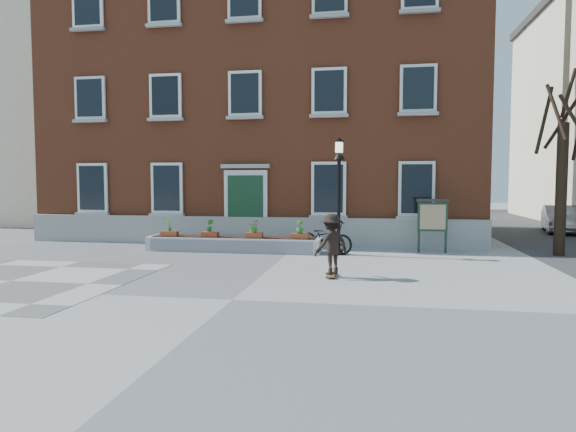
% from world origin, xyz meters
% --- Properties ---
extents(ground, '(100.00, 100.00, 0.00)m').
position_xyz_m(ground, '(0.00, 0.00, 0.00)').
color(ground, gray).
rests_on(ground, ground).
extents(checker_patch, '(6.00, 6.00, 0.01)m').
position_xyz_m(checker_patch, '(-6.00, 1.00, 0.01)').
color(checker_patch, '#58575A').
rests_on(checker_patch, ground).
extents(distant_building, '(10.00, 12.00, 13.00)m').
position_xyz_m(distant_building, '(-18.00, 20.00, 6.50)').
color(distant_building, beige).
rests_on(distant_building, ground).
extents(bicycle, '(2.16, 1.44, 1.07)m').
position_xyz_m(bicycle, '(1.25, 7.25, 0.54)').
color(bicycle, black).
rests_on(bicycle, ground).
extents(parked_car, '(2.12, 4.14, 1.30)m').
position_xyz_m(parked_car, '(11.70, 16.12, 0.65)').
color(parked_car, silver).
rests_on(parked_car, ground).
extents(brick_building, '(18.40, 10.85, 12.60)m').
position_xyz_m(brick_building, '(-2.00, 13.98, 6.30)').
color(brick_building, brown).
rests_on(brick_building, ground).
extents(planter_assembly, '(6.20, 1.12, 1.15)m').
position_xyz_m(planter_assembly, '(-1.99, 7.18, 0.31)').
color(planter_assembly, silver).
rests_on(planter_assembly, ground).
extents(bare_tree, '(1.83, 1.83, 6.16)m').
position_xyz_m(bare_tree, '(9.01, 8.01, 2.79)').
color(bare_tree, black).
rests_on(bare_tree, ground).
extents(lamp_post, '(0.40, 0.40, 3.93)m').
position_xyz_m(lamp_post, '(1.72, 6.92, 2.54)').
color(lamp_post, black).
rests_on(lamp_post, ground).
extents(notice_board, '(1.10, 0.16, 1.87)m').
position_xyz_m(notice_board, '(4.89, 7.94, 1.26)').
color(notice_board, '#172F1F').
rests_on(notice_board, ground).
extents(skateboarder, '(1.14, 1.11, 1.65)m').
position_xyz_m(skateboarder, '(1.83, 2.93, 0.86)').
color(skateboarder, brown).
rests_on(skateboarder, ground).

